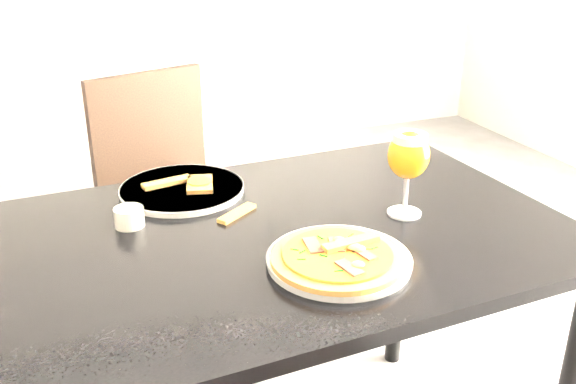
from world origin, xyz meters
name	(u,v)px	position (x,y,z in m)	size (l,w,h in m)	color
dining_table	(285,266)	(0.07, 0.33, 0.66)	(1.23, 0.85, 0.75)	black
chair_far	(172,202)	(-0.02, 1.11, 0.50)	(0.53, 0.53, 0.91)	black
plate_main	(339,260)	(0.11, 0.15, 0.76)	(0.28, 0.28, 0.01)	silver
pizza	(338,256)	(0.10, 0.14, 0.77)	(0.25, 0.25, 0.03)	olive
plate_second	(182,189)	(-0.09, 0.60, 0.76)	(0.29, 0.29, 0.02)	silver
crust_scraps	(189,183)	(-0.07, 0.60, 0.77)	(0.17, 0.12, 0.01)	olive
loose_crust	(237,213)	(-0.01, 0.43, 0.75)	(0.11, 0.03, 0.01)	olive
sauce_cup	(129,216)	(-0.24, 0.46, 0.77)	(0.06, 0.06, 0.04)	beige
beer_glass	(409,156)	(0.34, 0.30, 0.89)	(0.09, 0.09, 0.19)	silver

